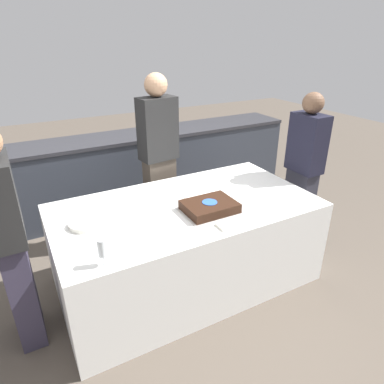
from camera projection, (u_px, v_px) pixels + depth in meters
name	position (u px, v px, depth m)	size (l,w,h in m)	color
ground_plane	(187.00, 279.00, 3.09)	(14.00, 14.00, 0.00)	brown
back_counter	(124.00, 172.00, 4.20)	(4.40, 0.58, 0.92)	#333842
dining_table	(186.00, 244.00, 2.93)	(2.11, 1.13, 0.75)	white
cake	(210.00, 207.00, 2.65)	(0.43, 0.34, 0.08)	#B7B2AD
plate_stack	(85.00, 224.00, 2.46)	(0.24, 0.24, 0.04)	white
wine_glass	(102.00, 249.00, 2.00)	(0.06, 0.06, 0.18)	white
side_plate_near_cake	(193.00, 195.00, 2.93)	(0.20, 0.20, 0.00)	white
side_plate_right_edge	(225.00, 192.00, 2.98)	(0.20, 0.20, 0.00)	white
utensil_pile	(229.00, 225.00, 2.46)	(0.17, 0.11, 0.02)	white
person_cutting_cake	(159.00, 158.00, 3.38)	(0.38, 0.25, 1.70)	#4C4238
person_seated_left	(10.00, 241.00, 2.20)	(0.20, 0.41, 1.56)	#383347
person_seated_right	(303.00, 171.00, 3.30)	(0.20, 0.33, 1.55)	#282833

